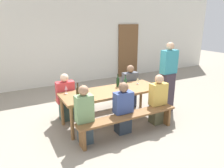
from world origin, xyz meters
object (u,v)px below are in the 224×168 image
at_px(bench_far, 99,97).
at_px(standing_host, 168,79).
at_px(wooden_door, 128,51).
at_px(wine_glass_0, 66,88).
at_px(tasting_table, 112,93).
at_px(seated_guest_near_2, 158,101).
at_px(seated_guest_near_1, 123,109).
at_px(wine_bottle_2, 78,93).
at_px(seated_guest_near_0, 84,116).
at_px(wine_glass_1, 138,80).
at_px(seated_guest_far_0, 66,99).
at_px(seated_guest_far_1, 130,87).
at_px(wine_bottle_0, 125,83).
at_px(wine_bottle_1, 118,82).
at_px(bench_near, 129,119).

relative_size(bench_far, standing_host, 1.24).
xyz_separation_m(wooden_door, wine_glass_0, (-3.53, -3.12, -0.17)).
height_order(tasting_table, seated_guest_near_2, seated_guest_near_2).
height_order(wooden_door, standing_host, wooden_door).
relative_size(seated_guest_near_1, seated_guest_near_2, 0.96).
height_order(wine_bottle_2, seated_guest_near_0, seated_guest_near_0).
height_order(wine_bottle_2, wine_glass_1, wine_bottle_2).
height_order(tasting_table, wine_glass_1, wine_glass_1).
relative_size(wooden_door, wine_bottle_2, 6.34).
bearing_deg(seated_guest_far_0, seated_guest_far_1, 90.00).
relative_size(wine_bottle_0, wine_bottle_1, 1.06).
height_order(seated_guest_near_0, seated_guest_far_1, seated_guest_near_0).
height_order(tasting_table, wine_bottle_0, wine_bottle_0).
distance_m(wine_glass_1, seated_guest_far_1, 0.51).
bearing_deg(seated_guest_near_0, tasting_table, -57.55).
bearing_deg(seated_guest_far_0, wooden_door, 129.17).
bearing_deg(bench_near, tasting_table, 90.00).
distance_m(bench_far, wine_bottle_0, 0.96).
xyz_separation_m(wine_bottle_0, seated_guest_far_1, (0.51, 0.59, -0.33)).
distance_m(wooden_door, bench_far, 3.78).
bearing_deg(wine_glass_1, tasting_table, -168.49).
relative_size(bench_near, standing_host, 1.24).
relative_size(wooden_door, bench_far, 0.96).
xyz_separation_m(tasting_table, wine_glass_1, (0.81, 0.17, 0.18)).
bearing_deg(wine_bottle_2, wine_bottle_0, 4.41).
bearing_deg(wine_glass_1, bench_far, 146.17).
bearing_deg(wine_bottle_2, bench_near, -35.33).
xyz_separation_m(wine_bottle_2, seated_guest_far_0, (-0.07, 0.68, -0.35)).
height_order(wine_glass_1, seated_guest_near_0, seated_guest_near_0).
distance_m(wine_bottle_2, standing_host, 2.35).
height_order(wooden_door, wine_bottle_1, wooden_door).
distance_m(bench_near, seated_guest_near_1, 0.22).
relative_size(wine_bottle_1, wine_glass_0, 1.65).
distance_m(seated_guest_far_0, standing_host, 2.54).
distance_m(bench_far, seated_guest_far_0, 0.93).
bearing_deg(wine_bottle_0, wine_bottle_2, -175.59).
bearing_deg(bench_far, wine_glass_0, -155.82).
bearing_deg(standing_host, seated_guest_near_2, 33.66).
bearing_deg(bench_near, wine_glass_0, 134.36).
distance_m(wooden_door, bench_near, 4.89).
xyz_separation_m(bench_far, seated_guest_near_2, (0.86, -1.27, 0.18)).
xyz_separation_m(wooden_door, wine_bottle_2, (-3.40, -3.51, -0.18)).
bearing_deg(seated_guest_near_0, wine_glass_0, 5.80).
xyz_separation_m(tasting_table, seated_guest_far_1, (0.84, 0.56, -0.14)).
bearing_deg(bench_far, seated_guest_far_1, -10.11).
relative_size(wooden_door, standing_host, 1.20).
distance_m(wine_bottle_1, seated_guest_near_0, 1.40).
height_order(seated_guest_near_2, seated_guest_far_1, seated_guest_far_1).
height_order(bench_near, seated_guest_near_2, seated_guest_near_2).
bearing_deg(seated_guest_near_2, wine_glass_1, 3.86).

